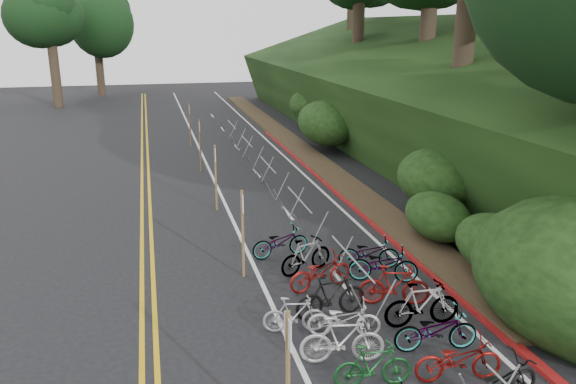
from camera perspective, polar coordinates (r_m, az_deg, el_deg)
name	(u,v)px	position (r m, az deg, el deg)	size (l,w,h in m)	color
road_markings	(221,217)	(20.48, -6.82, -2.59)	(7.47, 80.00, 0.01)	gold
red_curb	(337,192)	(23.34, 4.98, 0.00)	(0.25, 28.00, 0.10)	maroon
embankment	(422,103)	(32.00, 13.46, 8.75)	(14.30, 48.14, 9.11)	black
bike_racks_rest	(268,171)	(23.36, -2.06, 2.11)	(1.14, 23.00, 1.17)	gray
signpost_near	(288,373)	(9.26, -0.02, -17.92)	(0.08, 0.40, 2.54)	brown
signposts_rest	(207,156)	(23.83, -8.24, 3.66)	(0.08, 18.40, 2.50)	brown
bike_front	(295,315)	(12.93, 0.67, -12.36)	(1.45, 0.41, 0.87)	#9E9EA3
bike_valet	(383,316)	(12.95, 9.61, -12.30)	(3.46, 11.13, 1.10)	beige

